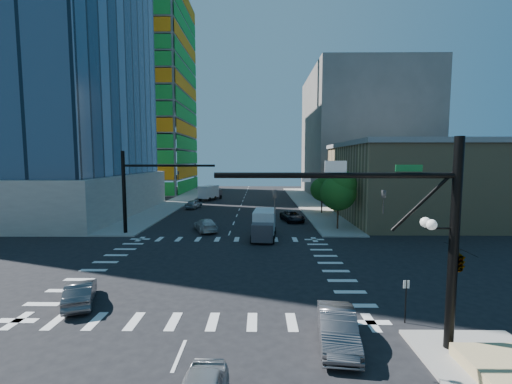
{
  "coord_description": "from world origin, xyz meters",
  "views": [
    {
      "loc": [
        3.38,
        -25.6,
        8.19
      ],
      "look_at": [
        3.01,
        8.0,
        5.01
      ],
      "focal_mm": 24.0,
      "sensor_mm": 36.0,
      "label": 1
    }
  ],
  "objects": [
    {
      "name": "no_parking_sign",
      "position": [
        10.7,
        -9.0,
        1.38
      ],
      "size": [
        0.3,
        0.06,
        2.2
      ],
      "color": "black",
      "rests_on": "ground"
    },
    {
      "name": "signal_mast_nw",
      "position": [
        -10.0,
        11.5,
        5.49
      ],
      "size": [
        10.2,
        0.4,
        9.0
      ],
      "color": "black",
      "rests_on": "sidewalk_nw"
    },
    {
      "name": "commercial_building",
      "position": [
        25.0,
        22.0,
        5.31
      ],
      "size": [
        20.5,
        22.5,
        10.6
      ],
      "color": "tan",
      "rests_on": "ground"
    },
    {
      "name": "sidewalk_ne",
      "position": [
        12.5,
        40.0,
        0.07
      ],
      "size": [
        5.0,
        60.0,
        0.15
      ],
      "primitive_type": "cube",
      "color": "gray",
      "rests_on": "ground"
    },
    {
      "name": "car_nb_far",
      "position": [
        7.71,
        19.46,
        0.69
      ],
      "size": [
        3.32,
        5.32,
        1.37
      ],
      "primitive_type": "imported",
      "rotation": [
        0.0,
        0.0,
        0.23
      ],
      "color": "black",
      "rests_on": "ground"
    },
    {
      "name": "box_truck_far",
      "position": [
        -6.6,
        43.65,
        1.3
      ],
      "size": [
        4.32,
        6.1,
        2.94
      ],
      "rotation": [
        0.0,
        0.0,
        2.76
      ],
      "color": "black",
      "rests_on": "ground"
    },
    {
      "name": "car_sb_mid",
      "position": [
        -7.76,
        31.42,
        0.74
      ],
      "size": [
        2.57,
        4.61,
        1.48
      ],
      "primitive_type": "imported",
      "rotation": [
        0.0,
        0.0,
        2.95
      ],
      "color": "#9EA2A6",
      "rests_on": "ground"
    },
    {
      "name": "construction_building",
      "position": [
        -27.41,
        61.93,
        24.61
      ],
      "size": [
        25.16,
        34.5,
        70.6
      ],
      "color": "slate",
      "rests_on": "ground"
    },
    {
      "name": "bg_building_ne",
      "position": [
        27.0,
        55.0,
        14.0
      ],
      "size": [
        24.0,
        30.0,
        28.0
      ],
      "primitive_type": "cube",
      "color": "#67615D",
      "rests_on": "ground"
    },
    {
      "name": "box_truck_near",
      "position": [
        3.81,
        9.24,
        1.27
      ],
      "size": [
        2.78,
        5.66,
        2.88
      ],
      "rotation": [
        0.0,
        0.0,
        -0.08
      ],
      "color": "black",
      "rests_on": "ground"
    },
    {
      "name": "car_sb_cross",
      "position": [
        -6.8,
        -6.97,
        0.67
      ],
      "size": [
        2.79,
        4.29,
        1.34
      ],
      "primitive_type": "imported",
      "rotation": [
        0.0,
        0.0,
        3.51
      ],
      "color": "#48494D",
      "rests_on": "ground"
    },
    {
      "name": "car_sb_near",
      "position": [
        -2.86,
        13.0,
        0.72
      ],
      "size": [
        3.73,
        5.34,
        1.44
      ],
      "primitive_type": "imported",
      "rotation": [
        0.0,
        0.0,
        3.53
      ],
      "color": "#BABABA",
      "rests_on": "ground"
    },
    {
      "name": "tree_north",
      "position": [
        12.93,
        25.9,
        3.99
      ],
      "size": [
        3.54,
        3.52,
        5.78
      ],
      "color": "#382316",
      "rests_on": "sidewalk_ne"
    },
    {
      "name": "tree_south",
      "position": [
        12.63,
        13.9,
        4.69
      ],
      "size": [
        4.16,
        4.16,
        6.82
      ],
      "color": "#382316",
      "rests_on": "sidewalk_ne"
    },
    {
      "name": "sidewalk_nw",
      "position": [
        -12.5,
        40.0,
        0.07
      ],
      "size": [
        5.0,
        60.0,
        0.15
      ],
      "primitive_type": "cube",
      "color": "gray",
      "rests_on": "ground"
    },
    {
      "name": "road_markings",
      "position": [
        0.0,
        0.0,
        0.01
      ],
      "size": [
        20.0,
        20.0,
        0.01
      ],
      "primitive_type": "cube",
      "color": "silver",
      "rests_on": "ground"
    },
    {
      "name": "car_nb_right",
      "position": [
        6.83,
        -11.05,
        0.75
      ],
      "size": [
        2.11,
        4.71,
        1.5
      ],
      "primitive_type": "imported",
      "rotation": [
        0.0,
        0.0,
        -0.12
      ],
      "color": "#4B4B50",
      "rests_on": "ground"
    },
    {
      "name": "signal_mast_se",
      "position": [
        10.6,
        -11.5,
        5.01
      ],
      "size": [
        10.51,
        2.48,
        9.0
      ],
      "color": "black",
      "rests_on": "sidewalk_se"
    },
    {
      "name": "ground",
      "position": [
        0.0,
        0.0,
        0.0
      ],
      "size": [
        160.0,
        160.0,
        0.0
      ],
      "primitive_type": "plane",
      "color": "black",
      "rests_on": "ground"
    }
  ]
}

